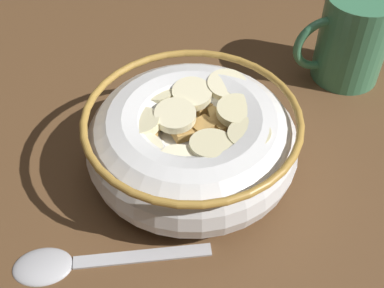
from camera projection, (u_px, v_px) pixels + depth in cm
name	position (u px, v px, depth cm)	size (l,w,h in cm)	color
ground_plane	(192.00, 176.00, 43.19)	(129.95, 129.95, 2.00)	brown
cereal_bowl	(192.00, 141.00, 39.99)	(17.01, 17.01, 6.34)	white
spoon	(67.00, 262.00, 35.96)	(14.53, 4.38, 0.80)	#B7B7BC
coffee_mug	(351.00, 39.00, 47.87)	(9.50, 6.64, 8.78)	#3F7F59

